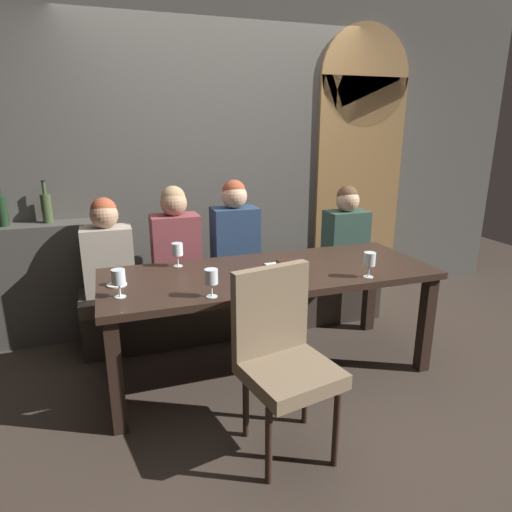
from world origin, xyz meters
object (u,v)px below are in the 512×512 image
object	(u,v)px
wine_bottle_pale_label	(47,207)
banquette_bench	(240,303)
wine_glass_end_left	(369,260)
espresso_cup	(117,281)
dining_table	(269,283)
dessert_plate	(282,265)
diner_redhead	(107,249)
diner_far_end	(235,234)
wine_glass_near_left	(211,278)
wine_glass_near_right	(119,278)
wine_glass_center_back	(177,250)
chair_near_side	(282,350)
wine_bottle_dark_red	(2,210)
fork_on_table	(299,264)
diner_near_end	(346,229)
diner_bearded	(176,241)

from	to	relation	value
wine_bottle_pale_label	banquette_bench	bearing A→B (deg)	-14.50
wine_glass_end_left	espresso_cup	distance (m)	1.57
dining_table	dessert_plate	xyz separation A→B (m)	(0.11, 0.04, 0.10)
diner_redhead	dessert_plate	xyz separation A→B (m)	(1.13, -0.67, -0.04)
dining_table	diner_far_end	xyz separation A→B (m)	(-0.04, 0.69, 0.18)
banquette_bench	wine_glass_near_left	bearing A→B (deg)	-114.69
wine_glass_near_right	wine_glass_center_back	bearing A→B (deg)	49.02
wine_glass_center_back	wine_glass_near_right	size ratio (longest dim) A/B	1.00
espresso_cup	dessert_plate	world-z (taller)	espresso_cup
chair_near_side	wine_bottle_dark_red	distance (m)	2.39
wine_glass_center_back	wine_bottle_pale_label	bearing A→B (deg)	138.28
banquette_bench	fork_on_table	xyz separation A→B (m)	(0.25, -0.63, 0.51)
dining_table	banquette_bench	size ratio (longest dim) A/B	0.88
diner_redhead	dessert_plate	bearing A→B (deg)	-30.71
banquette_bench	chair_near_side	xyz separation A→B (m)	(-0.20, -1.42, 0.33)
wine_glass_center_back	dessert_plate	world-z (taller)	wine_glass_center_back
banquette_bench	dessert_plate	world-z (taller)	dessert_plate
dining_table	chair_near_side	distance (m)	0.76
chair_near_side	wine_glass_near_left	world-z (taller)	chair_near_side
diner_redhead	fork_on_table	xyz separation A→B (m)	(1.26, -0.64, -0.05)
espresso_cup	dessert_plate	distance (m)	1.09
dining_table	diner_near_end	size ratio (longest dim) A/B	3.03
banquette_bench	wine_glass_center_back	world-z (taller)	wine_glass_center_back
wine_bottle_pale_label	wine_glass_end_left	world-z (taller)	wine_bottle_pale_label
diner_bearded	wine_bottle_dark_red	distance (m)	1.29
dining_table	fork_on_table	distance (m)	0.27
wine_bottle_dark_red	wine_glass_near_left	size ratio (longest dim) A/B	1.99
diner_near_end	espresso_cup	xyz separation A→B (m)	(-1.96, -0.67, -0.03)
banquette_bench	diner_redhead	size ratio (longest dim) A/B	3.44
wine_bottle_dark_red	chair_near_side	bearing A→B (deg)	-49.16
diner_near_end	wine_bottle_dark_red	world-z (taller)	wine_bottle_dark_red
wine_glass_center_back	fork_on_table	xyz separation A→B (m)	(0.81, -0.23, -0.11)
wine_bottle_pale_label	fork_on_table	bearing A→B (deg)	-30.80
diner_redhead	dessert_plate	size ratio (longest dim) A/B	3.82
dining_table	wine_glass_near_left	distance (m)	0.61
dining_table	wine_glass_near_right	world-z (taller)	wine_glass_near_right
banquette_bench	dining_table	bearing A→B (deg)	-90.00
wine_glass_center_back	espresso_cup	distance (m)	0.50
wine_glass_end_left	espresso_cup	world-z (taller)	wine_glass_end_left
diner_redhead	wine_bottle_dark_red	distance (m)	0.83
chair_near_side	banquette_bench	bearing A→B (deg)	81.91
dining_table	wine_bottle_pale_label	world-z (taller)	wine_bottle_pale_label
wine_bottle_dark_red	wine_bottle_pale_label	xyz separation A→B (m)	(0.30, 0.03, 0.00)
diner_redhead	wine_bottle_pale_label	size ratio (longest dim) A/B	2.23
wine_bottle_dark_red	banquette_bench	bearing A→B (deg)	-11.17
chair_near_side	espresso_cup	bearing A→B (deg)	135.41
chair_near_side	wine_bottle_pale_label	xyz separation A→B (m)	(-1.22, 1.79, 0.51)
banquette_bench	wine_bottle_pale_label	world-z (taller)	wine_bottle_pale_label
wine_glass_near_right	wine_glass_end_left	bearing A→B (deg)	-5.94
diner_redhead	wine_glass_near_right	size ratio (longest dim) A/B	4.43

